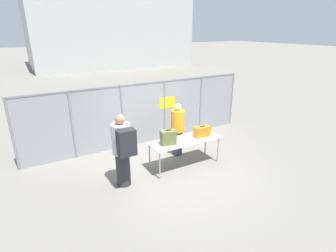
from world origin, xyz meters
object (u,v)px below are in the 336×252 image
at_px(suitcase_orange, 202,132).
at_px(traveler_hooded, 123,148).
at_px(utility_trailer, 176,110).
at_px(security_worker_near, 177,129).
at_px(inspection_table, 185,142).
at_px(suitcase_olive, 168,137).

bearing_deg(suitcase_orange, traveler_hooded, -177.54).
relative_size(traveler_hooded, utility_trailer, 0.51).
bearing_deg(security_worker_near, suitcase_orange, 122.19).
xyz_separation_m(inspection_table, utility_trailer, (1.93, 3.69, -0.32)).
bearing_deg(suitcase_olive, utility_trailer, 56.22).
distance_m(suitcase_orange, security_worker_near, 0.84).
xyz_separation_m(inspection_table, suitcase_olive, (-0.55, -0.01, 0.25)).
bearing_deg(utility_trailer, security_worker_near, -120.31).
bearing_deg(suitcase_orange, utility_trailer, 69.76).
bearing_deg(suitcase_orange, security_worker_near, 115.70).
bearing_deg(suitcase_olive, inspection_table, 1.42).
height_order(traveler_hooded, utility_trailer, traveler_hooded).
height_order(inspection_table, suitcase_olive, suitcase_olive).
bearing_deg(inspection_table, suitcase_orange, -3.42).
relative_size(suitcase_olive, security_worker_near, 0.27).
relative_size(inspection_table, security_worker_near, 1.25).
bearing_deg(suitcase_olive, security_worker_near, 44.72).
bearing_deg(security_worker_near, inspection_table, 81.33).
xyz_separation_m(suitcase_olive, suitcase_orange, (1.11, -0.02, -0.04)).
bearing_deg(inspection_table, traveler_hooded, -175.78).
height_order(security_worker_near, utility_trailer, security_worker_near).
relative_size(suitcase_orange, security_worker_near, 0.29).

